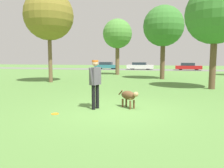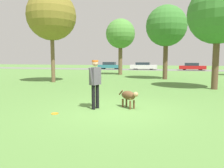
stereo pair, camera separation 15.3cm
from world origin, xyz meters
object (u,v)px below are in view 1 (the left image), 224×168
tree_far_left (117,34)px  parked_car_red (188,67)px  parked_car_white (140,66)px  person (95,80)px  tree_near_left (49,16)px  tree_near_right (215,15)px  dog (129,96)px  parked_car_teal (106,66)px  tree_mid_center (163,26)px  frisbee (55,114)px

tree_far_left → parked_car_red: size_ratio=1.52×
parked_car_white → parked_car_red: size_ratio=1.09×
person → tree_near_left: 11.02m
tree_near_right → dog: bearing=-121.3°
person → dog: 1.37m
person → parked_car_red: (5.55, 31.18, -0.45)m
person → parked_car_red: bearing=5.9°
tree_near_left → parked_car_white: tree_near_left is taller
tree_far_left → tree_near_right: (8.46, -10.73, -0.30)m
dog → tree_far_left: 18.27m
parked_car_teal → parked_car_white: parked_car_teal is taller
dog → tree_mid_center: bearing=125.6°
tree_near_right → tree_mid_center: (-3.15, 6.11, 0.32)m
parked_car_white → tree_mid_center: bearing=-75.7°
person → parked_car_white: bearing=20.6°
tree_near_right → parked_car_teal: (-13.82, 24.51, -3.74)m
tree_near_left → parked_car_teal: tree_near_left is taller
person → parked_car_teal: person is taller
tree_near_left → tree_mid_center: 9.81m
parked_car_white → tree_near_right: bearing=-72.1°
person → frisbee: person is taller
person → parked_car_red: person is taller
frisbee → tree_near_left: bearing=121.1°
frisbee → tree_far_left: bearing=97.2°
dog → tree_near_right: size_ratio=0.15×
tree_near_right → person: bearing=-126.3°
person → parked_car_teal: (-8.75, 31.41, -0.40)m
dog → frisbee: 2.69m
parked_car_teal → parked_car_red: bearing=-3.2°
dog → tree_near_right: bearing=97.9°
tree_near_right → tree_mid_center: 6.89m
frisbee → tree_near_right: 10.96m
frisbee → parked_car_teal: size_ratio=0.06×
parked_car_white → person: bearing=-84.8°
tree_mid_center → tree_near_left: bearing=-148.8°
tree_mid_center → parked_car_white: size_ratio=1.42×
tree_near_left → parked_car_white: bearing=80.4°
person → dog: bearing=-53.1°
person → tree_far_left: size_ratio=0.27×
tree_far_left → tree_mid_center: (5.31, -4.61, 0.01)m
tree_mid_center → person: bearing=-98.4°
tree_near_left → tree_mid_center: size_ratio=1.07×
frisbee → parked_car_white: (-1.49, 32.31, 0.63)m
frisbee → parked_car_white: bearing=92.6°
parked_car_teal → parked_car_white: bearing=-3.9°
person → tree_mid_center: (1.92, 13.01, 3.66)m
person → tree_mid_center: size_ratio=0.27×
tree_near_right → parked_car_white: (-7.59, 24.34, -3.76)m
parked_car_red → parked_car_teal: bearing=-179.2°
frisbee → tree_mid_center: tree_mid_center is taller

